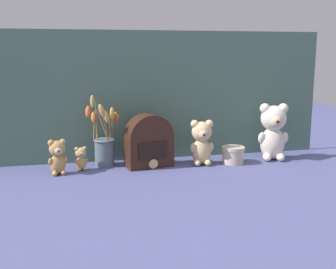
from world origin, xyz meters
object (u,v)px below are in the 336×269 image
teddy_bear_large (273,131)px  vintage_radio (149,143)px  flower_vase (104,145)px  teddy_bear_medium (202,141)px  teddy_bear_tiny (81,158)px  decorative_tin_tall (233,155)px  teddy_bear_small (58,156)px

teddy_bear_large → vintage_radio: 0.59m
flower_vase → vintage_radio: size_ratio=1.36×
teddy_bear_medium → teddy_bear_tiny: (-0.53, 0.02, -0.05)m
teddy_bear_medium → flower_vase: bearing=170.0°
vintage_radio → teddy_bear_tiny: bearing=179.3°
decorative_tin_tall → teddy_bear_small: bearing=-179.5°
teddy_bear_small → teddy_bear_large: bearing=1.8°
teddy_bear_large → decorative_tin_tall: bearing=-173.3°
teddy_bear_large → teddy_bear_tiny: bearing=179.3°
teddy_bear_small → vintage_radio: vintage_radio is taller
vintage_radio → decorative_tin_tall: vintage_radio is taller
decorative_tin_tall → vintage_radio: bearing=175.4°
vintage_radio → decorative_tin_tall: 0.39m
teddy_bear_medium → teddy_bear_small: size_ratio=1.37×
decorative_tin_tall → teddy_bear_large: bearing=6.7°
teddy_bear_tiny → teddy_bear_small: bearing=-156.7°
teddy_bear_small → decorative_tin_tall: size_ratio=1.42×
teddy_bear_tiny → flower_vase: flower_vase is taller
flower_vase → decorative_tin_tall: 0.58m
teddy_bear_large → decorative_tin_tall: size_ratio=2.56×
teddy_bear_large → teddy_bear_tiny: 0.89m
teddy_bear_small → flower_vase: bearing=25.1°
vintage_radio → decorative_tin_tall: (0.38, -0.03, -0.07)m
vintage_radio → teddy_bear_medium: bearing=-4.8°
teddy_bear_small → teddy_bear_medium: bearing=1.6°
teddy_bear_large → teddy_bear_small: size_ratio=1.80×
teddy_bear_medium → vintage_radio: (-0.24, 0.02, 0.00)m
teddy_bear_small → decorative_tin_tall: 0.78m
teddy_bear_medium → vintage_radio: size_ratio=0.87×
flower_vase → decorative_tin_tall: (0.58, -0.09, -0.06)m
teddy_bear_large → teddy_bear_medium: bearing=-177.9°
vintage_radio → teddy_bear_small: bearing=-174.5°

